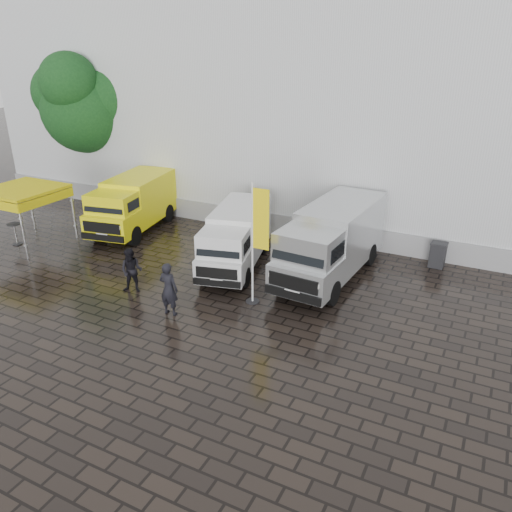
{
  "coord_description": "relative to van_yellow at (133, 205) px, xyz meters",
  "views": [
    {
      "loc": [
        8.13,
        -13.39,
        8.72
      ],
      "look_at": [
        0.29,
        2.2,
        1.28
      ],
      "focal_mm": 35.0,
      "sensor_mm": 36.0,
      "label": 1
    }
  ],
  "objects": [
    {
      "name": "van_yellow",
      "position": [
        0.0,
        0.0,
        0.0
      ],
      "size": [
        3.17,
        6.01,
        2.64
      ],
      "primitive_type": null,
      "rotation": [
        0.0,
        0.0,
        0.18
      ],
      "color": "#F9F00D",
      "rests_on": "ground"
    },
    {
      "name": "van_silver",
      "position": [
        10.61,
        -0.83,
        0.12
      ],
      "size": [
        2.67,
        6.79,
        2.88
      ],
      "primitive_type": null,
      "rotation": [
        0.0,
        0.0,
        -0.07
      ],
      "color": "silver",
      "rests_on": "ground"
    },
    {
      "name": "tree",
      "position": [
        -5.73,
        3.36,
        4.29
      ],
      "size": [
        4.87,
        4.87,
        8.74
      ],
      "color": "black",
      "rests_on": "ground"
    },
    {
      "name": "wheelie_bin",
      "position": [
        14.33,
        2.2,
        -0.78
      ],
      "size": [
        0.67,
        0.67,
        1.08
      ],
      "primitive_type": "cube",
      "rotation": [
        0.0,
        0.0,
        -0.04
      ],
      "color": "black",
      "rests_on": "ground"
    },
    {
      "name": "canopy_tent",
      "position": [
        -3.28,
        -3.67,
        1.2
      ],
      "size": [
        3.1,
        3.1,
        2.69
      ],
      "color": "silver",
      "rests_on": "ground"
    },
    {
      "name": "hall_plinth",
      "position": [
        10.04,
        2.81,
        -0.82
      ],
      "size": [
        44.0,
        0.15,
        1.0
      ],
      "primitive_type": "cube",
      "color": "gray",
      "rests_on": "ground"
    },
    {
      "name": "flagpole",
      "position": [
        8.97,
        -4.14,
        1.16
      ],
      "size": [
        0.88,
        0.5,
        4.49
      ],
      "color": "black",
      "rests_on": "ground"
    },
    {
      "name": "exhibition_hall",
      "position": [
        10.04,
        10.86,
        4.68
      ],
      "size": [
        44.0,
        16.0,
        12.0
      ],
      "primitive_type": "cube",
      "color": "silver",
      "rests_on": "ground"
    },
    {
      "name": "ground",
      "position": [
        8.04,
        -5.14,
        -1.32
      ],
      "size": [
        120.0,
        120.0,
        0.0
      ],
      "primitive_type": "plane",
      "color": "black",
      "rests_on": "ground"
    },
    {
      "name": "person_tent",
      "position": [
        4.35,
        -5.44,
        -0.45
      ],
      "size": [
        1.03,
        0.92,
        1.74
      ],
      "primitive_type": "imported",
      "rotation": [
        0.0,
        0.0,
        0.36
      ],
      "color": "black",
      "rests_on": "ground"
    },
    {
      "name": "van_white",
      "position": [
        6.72,
        -1.62,
        -0.1
      ],
      "size": [
        3.18,
        5.89,
        2.43
      ],
      "primitive_type": null,
      "rotation": [
        0.0,
        0.0,
        0.25
      ],
      "color": "white",
      "rests_on": "ground"
    },
    {
      "name": "cocktail_table",
      "position": [
        -3.73,
        -4.06,
        -0.8
      ],
      "size": [
        0.6,
        0.6,
        1.03
      ],
      "primitive_type": "cylinder",
      "color": "black",
      "rests_on": "ground"
    },
    {
      "name": "person_front",
      "position": [
        6.62,
        -6.22,
        -0.35
      ],
      "size": [
        0.72,
        0.48,
        1.94
      ],
      "primitive_type": "imported",
      "rotation": [
        0.0,
        0.0,
        3.16
      ],
      "color": "black",
      "rests_on": "ground"
    }
  ]
}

